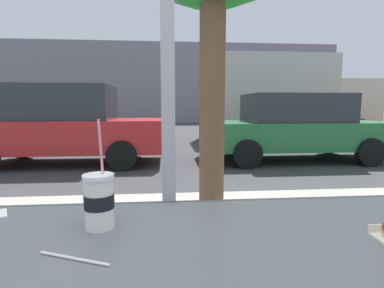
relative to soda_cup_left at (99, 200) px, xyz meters
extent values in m
plane|color=#38383A|center=(0.20, 8.19, -1.09)|extent=(60.00, 60.00, 0.00)
cube|color=#9E998E|center=(0.20, 1.79, -1.01)|extent=(16.00, 2.80, 0.16)
cube|color=#404245|center=(0.20, 0.22, -0.09)|extent=(2.27, 0.02, 0.02)
cube|color=gray|center=(0.20, 23.91, 2.08)|extent=(28.00, 1.20, 6.34)
cylinder|color=silver|center=(0.00, 0.00, -0.01)|extent=(0.08, 0.08, 0.15)
cylinder|color=black|center=(0.00, 0.00, 0.00)|extent=(0.09, 0.09, 0.04)
cylinder|color=black|center=(0.00, 0.00, 0.06)|extent=(0.07, 0.07, 0.01)
cylinder|color=white|center=(0.00, 0.00, 0.07)|extent=(0.09, 0.09, 0.01)
cylinder|color=pink|center=(0.01, -0.01, 0.13)|extent=(0.01, 0.03, 0.20)
cylinder|color=white|center=(-0.02, -0.18, -0.08)|extent=(0.18, 0.08, 0.01)
cube|color=red|center=(-2.13, 6.32, -0.41)|extent=(4.47, 1.76, 0.72)
cube|color=#282D33|center=(-2.21, 6.32, 0.34)|extent=(2.32, 1.55, 0.79)
cylinder|color=black|center=(-0.74, 7.20, -0.77)|extent=(0.64, 0.18, 0.64)
cylinder|color=black|center=(-0.74, 5.44, -0.77)|extent=(0.64, 0.18, 0.64)
cylinder|color=black|center=(-3.51, 7.20, -0.77)|extent=(0.64, 0.18, 0.64)
cube|color=#236B38|center=(3.36, 6.32, -0.44)|extent=(4.55, 1.79, 0.65)
cube|color=#282D33|center=(3.37, 6.32, 0.22)|extent=(2.37, 1.57, 0.68)
cylinder|color=black|center=(4.78, 7.22, -0.77)|extent=(0.64, 0.18, 0.64)
cylinder|color=black|center=(4.78, 5.43, -0.77)|extent=(0.64, 0.18, 0.64)
cylinder|color=black|center=(1.95, 7.22, -0.77)|extent=(0.64, 0.18, 0.64)
cylinder|color=black|center=(1.95, 5.43, -0.77)|extent=(0.64, 0.18, 0.64)
cube|color=beige|center=(4.06, 10.66, 0.75)|extent=(4.84, 2.20, 2.78)
cube|color=beige|center=(7.28, 10.66, 0.31)|extent=(1.90, 2.10, 1.90)
cylinder|color=black|center=(7.28, 11.71, -0.64)|extent=(0.90, 0.24, 0.90)
cylinder|color=black|center=(7.28, 9.61, -0.64)|extent=(0.90, 0.24, 0.90)
cylinder|color=black|center=(3.20, 11.76, -0.64)|extent=(0.90, 0.24, 0.90)
cylinder|color=black|center=(3.20, 9.56, -0.64)|extent=(0.90, 0.24, 0.90)
cylinder|color=brown|center=(0.64, 2.03, 0.33)|extent=(0.25, 0.25, 2.52)
camera|label=1|loc=(0.19, -0.85, 0.27)|focal=28.02mm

